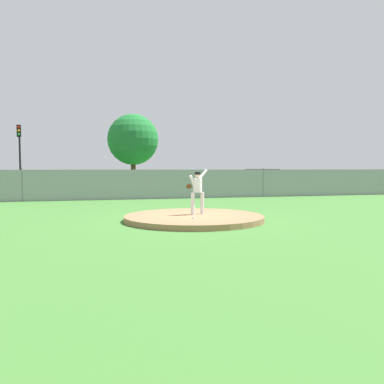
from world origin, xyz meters
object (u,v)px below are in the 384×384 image
(pitcher_youth, at_px, (197,188))
(parked_car_burgundy, at_px, (30,184))
(parked_car_red, at_px, (83,184))
(traffic_light_near, at_px, (19,147))
(traffic_cone_orange, at_px, (218,190))
(baseball, at_px, (193,217))
(parked_car_navy, at_px, (262,181))
(parked_car_white, at_px, (150,183))

(pitcher_youth, distance_m, parked_car_burgundy, 16.36)
(parked_car_burgundy, relative_size, parked_car_red, 0.99)
(pitcher_youth, distance_m, traffic_light_near, 20.71)
(traffic_cone_orange, height_order, traffic_light_near, traffic_light_near)
(pitcher_youth, xyz_separation_m, baseball, (-0.43, -1.06, -0.90))
(parked_car_navy, height_order, parked_car_red, parked_car_navy)
(parked_car_red, bearing_deg, parked_car_burgundy, 170.59)
(traffic_light_near, bearing_deg, pitcher_youth, -64.29)
(parked_car_white, xyz_separation_m, parked_car_red, (-4.67, -0.75, -0.01))
(pitcher_youth, xyz_separation_m, parked_car_white, (0.43, 14.65, -0.33))
(baseball, distance_m, parked_car_red, 15.44)
(baseball, height_order, parked_car_burgundy, parked_car_burgundy)
(baseball, distance_m, traffic_cone_orange, 14.99)
(parked_car_white, distance_m, traffic_light_near, 10.48)
(parked_car_burgundy, bearing_deg, traffic_light_near, 107.46)
(pitcher_youth, distance_m, parked_car_white, 14.66)
(parked_car_burgundy, distance_m, parked_car_red, 3.45)
(parked_car_navy, xyz_separation_m, parked_car_white, (-8.63, 0.20, -0.05))
(baseball, height_order, parked_car_white, parked_car_white)
(parked_car_burgundy, bearing_deg, parked_car_navy, -0.04)
(parked_car_navy, bearing_deg, baseball, -121.47)
(parked_car_red, xyz_separation_m, traffic_light_near, (-4.68, 4.64, 2.69))
(baseball, height_order, parked_car_navy, parked_car_navy)
(baseball, relative_size, traffic_light_near, 0.01)
(traffic_cone_orange, bearing_deg, baseball, -111.16)
(parked_car_white, height_order, parked_car_red, parked_car_white)
(baseball, height_order, traffic_cone_orange, traffic_cone_orange)
(pitcher_youth, relative_size, parked_car_navy, 0.34)
(parked_car_navy, height_order, traffic_cone_orange, parked_car_navy)
(baseball, xyz_separation_m, parked_car_red, (-3.81, 14.96, 0.55))
(baseball, relative_size, traffic_cone_orange, 0.13)
(pitcher_youth, xyz_separation_m, traffic_light_near, (-8.92, 18.54, 2.34))
(parked_car_red, distance_m, traffic_light_near, 7.12)
(parked_car_white, height_order, parked_car_burgundy, parked_car_burgundy)
(baseball, bearing_deg, parked_car_navy, 58.53)
(traffic_cone_orange, bearing_deg, pitcher_youth, -111.08)
(parked_car_navy, xyz_separation_m, traffic_light_near, (-17.99, 4.08, 2.62))
(parked_car_red, bearing_deg, parked_car_white, 9.14)
(parked_car_burgundy, height_order, traffic_light_near, traffic_light_near)
(parked_car_white, xyz_separation_m, traffic_light_near, (-9.36, 3.88, 2.67))
(baseball, bearing_deg, traffic_cone_orange, 68.84)
(pitcher_youth, relative_size, traffic_light_near, 0.32)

